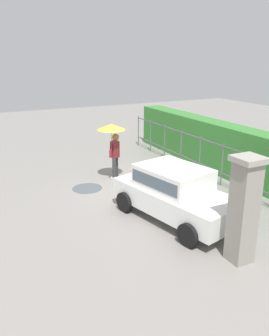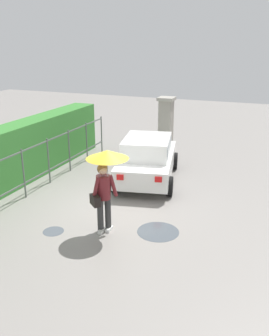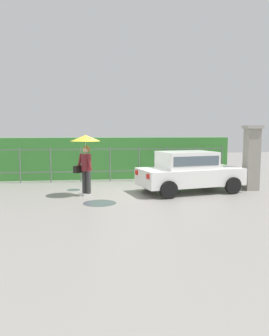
% 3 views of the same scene
% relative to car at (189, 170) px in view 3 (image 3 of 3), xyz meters
% --- Properties ---
extents(ground_plane, '(40.00, 40.00, 0.00)m').
position_rel_car_xyz_m(ground_plane, '(-2.27, 0.24, -0.80)').
color(ground_plane, gray).
extents(car, '(3.97, 2.48, 1.48)m').
position_rel_car_xyz_m(car, '(0.00, 0.00, 0.00)').
color(car, white).
rests_on(car, ground).
extents(pedestrian, '(0.99, 0.99, 2.08)m').
position_rel_car_xyz_m(pedestrian, '(-3.68, -0.28, 0.74)').
color(pedestrian, '#333333').
rests_on(pedestrian, ground).
extents(gate_pillar, '(0.60, 0.60, 2.42)m').
position_rel_car_xyz_m(gate_pillar, '(2.45, 0.13, 0.44)').
color(gate_pillar, gray).
rests_on(gate_pillar, ground).
extents(fence_section, '(10.25, 0.05, 1.50)m').
position_rel_car_xyz_m(fence_section, '(-2.70, 2.87, 0.02)').
color(fence_section, '#59605B').
rests_on(fence_section, ground).
extents(hedge_row, '(11.20, 0.90, 1.90)m').
position_rel_car_xyz_m(hedge_row, '(-2.70, 3.89, 0.15)').
color(hedge_row, '#387F33').
rests_on(hedge_row, ground).
extents(puddle_near, '(1.03, 1.03, 0.00)m').
position_rel_car_xyz_m(puddle_near, '(-3.25, -1.46, -0.80)').
color(puddle_near, '#4C545B').
rests_on(puddle_near, ground).
extents(puddle_far, '(0.52, 0.52, 0.00)m').
position_rel_car_xyz_m(puddle_far, '(-4.18, 0.94, -0.80)').
color(puddle_far, '#4C545B').
rests_on(puddle_far, ground).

